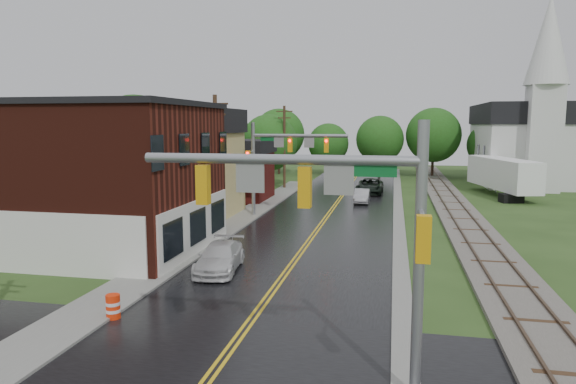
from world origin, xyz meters
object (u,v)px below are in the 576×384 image
(utility_pole_b, at_px, (216,159))
(pickup_white, at_px, (220,258))
(traffic_signal_near, at_px, (334,209))
(suv_dark, at_px, (370,186))
(church, at_px, (526,134))
(construction_barrel, at_px, (113,307))
(traffic_signal_far, at_px, (280,152))
(tree_left_e, at_px, (270,144))
(brick_building, at_px, (78,176))
(tree_left_b, at_px, (136,139))
(utility_pole_c, at_px, (284,146))
(tree_left_c, at_px, (210,149))
(semi_trailer, at_px, (503,174))
(tree_left_a, at_px, (43,151))
(sedan_silver, at_px, (362,196))

(utility_pole_b, bearing_deg, pickup_white, -69.74)
(traffic_signal_near, height_order, suv_dark, traffic_signal_near)
(church, relative_size, construction_barrel, 21.96)
(traffic_signal_far, xyz_separation_m, tree_left_e, (-5.38, 18.90, -0.16))
(brick_building, height_order, suv_dark, brick_building)
(tree_left_b, bearing_deg, utility_pole_c, 47.61)
(suv_dark, bearing_deg, traffic_signal_near, -87.37)
(brick_building, height_order, tree_left_c, brick_building)
(tree_left_e, xyz_separation_m, suv_dark, (11.45, -4.46, -4.05))
(tree_left_e, height_order, suv_dark, tree_left_e)
(tree_left_c, distance_m, suv_dark, 16.95)
(church, bearing_deg, pickup_white, -119.21)
(church, height_order, semi_trailer, church)
(traffic_signal_near, xyz_separation_m, tree_left_c, (-17.32, 37.90, -0.46))
(tree_left_b, height_order, tree_left_e, tree_left_b)
(traffic_signal_far, distance_m, construction_barrel, 21.92)
(semi_trailer, xyz_separation_m, construction_barrel, (-20.43, -36.92, -1.76))
(traffic_signal_far, relative_size, suv_dark, 1.33)
(semi_trailer, bearing_deg, tree_left_a, -149.68)
(traffic_signal_far, xyz_separation_m, sedan_silver, (5.67, 8.28, -4.36))
(sedan_silver, xyz_separation_m, semi_trailer, (13.22, 7.25, 1.59))
(utility_pole_c, xyz_separation_m, tree_left_c, (-7.05, -4.10, -0.21))
(tree_left_e, height_order, construction_barrel, tree_left_e)
(construction_barrel, bearing_deg, utility_pole_c, 92.68)
(utility_pole_c, bearing_deg, tree_left_b, -132.39)
(traffic_signal_near, distance_m, utility_pole_c, 43.24)
(traffic_signal_far, bearing_deg, suv_dark, 67.17)
(traffic_signal_far, relative_size, utility_pole_b, 0.82)
(construction_barrel, bearing_deg, pickup_white, 74.84)
(church, bearing_deg, tree_left_b, -150.01)
(construction_barrel, bearing_deg, tree_left_b, 116.04)
(church, height_order, tree_left_a, church)
(utility_pole_c, bearing_deg, semi_trailer, -3.79)
(brick_building, bearing_deg, traffic_signal_far, 53.08)
(tree_left_b, height_order, suv_dark, tree_left_b)
(brick_building, relative_size, semi_trailer, 1.20)
(tree_left_b, distance_m, sedan_silver, 20.96)
(tree_left_b, height_order, tree_left_c, tree_left_b)
(tree_left_e, bearing_deg, utility_pole_b, -85.10)
(utility_pole_b, bearing_deg, traffic_signal_near, -62.81)
(utility_pole_c, height_order, tree_left_c, utility_pole_c)
(utility_pole_b, height_order, utility_pole_c, same)
(sedan_silver, bearing_deg, utility_pole_b, -124.02)
(brick_building, distance_m, semi_trailer, 39.25)
(traffic_signal_far, xyz_separation_m, pickup_white, (0.27, -14.75, -4.31))
(utility_pole_c, bearing_deg, suv_dark, -15.25)
(utility_pole_b, relative_size, tree_left_e, 1.10)
(traffic_signal_far, xyz_separation_m, semi_trailer, (18.89, 15.53, -2.76))
(tree_left_c, bearing_deg, utility_pole_b, -68.51)
(tree_left_a, distance_m, semi_trailer, 40.96)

